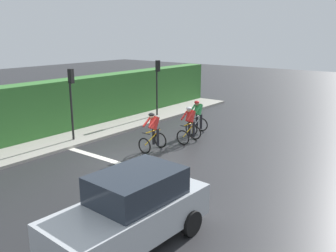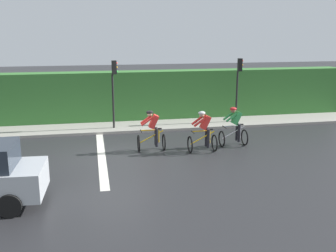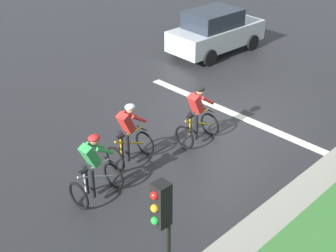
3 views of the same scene
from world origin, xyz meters
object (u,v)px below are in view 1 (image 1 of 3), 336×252
(cyclist_lead, at_px, (197,118))
(traffic_light_far_junction, at_px, (157,80))
(cyclist_second, at_px, (190,125))
(traffic_light_near_crossing, at_px, (72,94))
(cyclist_mid, at_px, (153,132))
(car_silver, at_px, (132,210))

(cyclist_lead, distance_m, traffic_light_far_junction, 4.39)
(cyclist_second, distance_m, traffic_light_near_crossing, 5.50)
(cyclist_second, height_order, traffic_light_far_junction, traffic_light_far_junction)
(cyclist_second, height_order, cyclist_mid, same)
(cyclist_second, bearing_deg, traffic_light_near_crossing, -142.74)
(car_silver, bearing_deg, traffic_light_near_crossing, 150.47)
(cyclist_mid, relative_size, traffic_light_near_crossing, 0.50)
(cyclist_mid, bearing_deg, traffic_light_near_crossing, -161.40)
(cyclist_second, bearing_deg, cyclist_mid, -104.86)
(car_silver, relative_size, traffic_light_far_junction, 1.25)
(traffic_light_near_crossing, xyz_separation_m, traffic_light_far_junction, (-0.17, 6.28, 0.00))
(cyclist_lead, xyz_separation_m, car_silver, (4.17, -9.15, 0.08))
(traffic_light_far_junction, bearing_deg, cyclist_lead, -22.14)
(cyclist_lead, relative_size, car_silver, 0.40)
(car_silver, relative_size, traffic_light_near_crossing, 1.25)
(cyclist_second, distance_m, traffic_light_far_junction, 5.55)
(cyclist_second, bearing_deg, car_silver, -64.75)
(car_silver, distance_m, traffic_light_near_crossing, 9.11)
(cyclist_lead, distance_m, cyclist_second, 1.59)
(cyclist_lead, height_order, traffic_light_far_junction, traffic_light_far_junction)
(cyclist_second, xyz_separation_m, car_silver, (3.61, -7.66, 0.08))
(cyclist_second, height_order, traffic_light_near_crossing, traffic_light_near_crossing)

